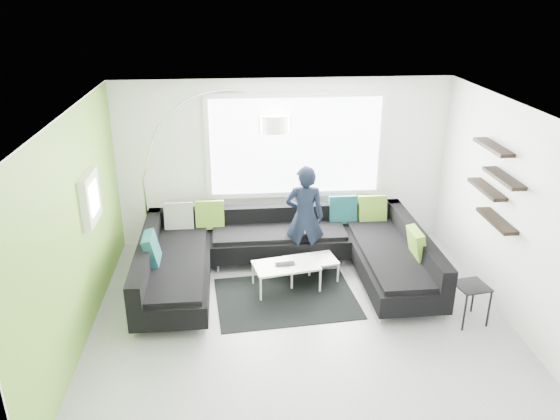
% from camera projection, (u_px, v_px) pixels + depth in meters
% --- Properties ---
extents(ground, '(5.50, 5.50, 0.00)m').
position_uv_depth(ground, '(300.00, 318.00, 7.34)').
color(ground, gray).
rests_on(ground, ground).
extents(room_shell, '(5.54, 5.04, 2.82)m').
position_uv_depth(room_shell, '(303.00, 187.00, 6.84)').
color(room_shell, white).
rests_on(room_shell, ground).
extents(sectional_sofa, '(4.22, 2.64, 0.90)m').
position_uv_depth(sectional_sofa, '(284.00, 259.00, 8.07)').
color(sectional_sofa, black).
rests_on(sectional_sofa, ground).
extents(rug, '(2.08, 1.60, 0.01)m').
position_uv_depth(rug, '(286.00, 298.00, 7.81)').
color(rug, black).
rests_on(rug, ground).
extents(coffee_table, '(1.31, 0.91, 0.39)m').
position_uv_depth(coffee_table, '(299.00, 272.00, 8.12)').
color(coffee_table, silver).
rests_on(coffee_table, ground).
extents(arc_lamp, '(2.58, 1.18, 2.66)m').
position_uv_depth(arc_lamp, '(143.00, 178.00, 8.63)').
color(arc_lamp, silver).
rests_on(arc_lamp, ground).
extents(side_table, '(0.46, 0.46, 0.54)m').
position_uv_depth(side_table, '(469.00, 303.00, 7.19)').
color(side_table, black).
rests_on(side_table, ground).
extents(person, '(0.69, 0.53, 1.67)m').
position_uv_depth(person, '(305.00, 217.00, 8.42)').
color(person, black).
rests_on(person, ground).
extents(laptop, '(0.33, 0.25, 0.02)m').
position_uv_depth(laptop, '(286.00, 265.00, 7.88)').
color(laptop, black).
rests_on(laptop, coffee_table).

